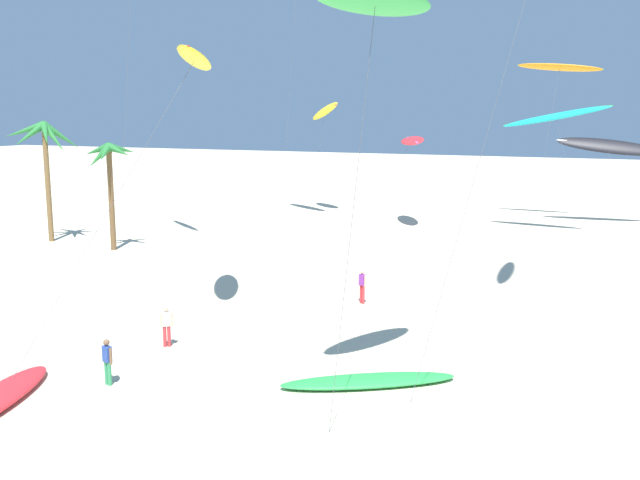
{
  "coord_description": "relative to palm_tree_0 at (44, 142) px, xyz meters",
  "views": [
    {
      "loc": [
        12.7,
        -3.96,
        9.02
      ],
      "look_at": [
        2.27,
        19.33,
        4.46
      ],
      "focal_mm": 39.81,
      "sensor_mm": 36.0,
      "label": 1
    }
  ],
  "objects": [
    {
      "name": "flying_kite_6",
      "position": [
        35.81,
        24.67,
        -0.69
      ],
      "size": [
        8.32,
        10.54,
        7.49
      ],
      "color": "black",
      "rests_on": "ground"
    },
    {
      "name": "person_near_left",
      "position": [
        22.2,
        -19.91,
        -6.2
      ],
      "size": [
        0.49,
        0.28,
        1.6
      ],
      "color": "#338E56",
      "rests_on": "ground"
    },
    {
      "name": "palm_tree_1",
      "position": [
        6.23,
        -0.72,
        -1.23
      ],
      "size": [
        3.71,
        3.51,
        7.16
      ],
      "color": "brown",
      "rests_on": "ground"
    },
    {
      "name": "person_mid_field",
      "position": [
        21.61,
        -15.81,
        -6.18
      ],
      "size": [
        0.43,
        0.34,
        1.64
      ],
      "color": "red",
      "rests_on": "ground"
    },
    {
      "name": "flying_kite_5",
      "position": [
        21.55,
        16.9,
        -0.17
      ],
      "size": [
        5.68,
        7.87,
        7.42
      ],
      "color": "red",
      "rests_on": "ground"
    },
    {
      "name": "person_far_watcher",
      "position": [
        26.32,
        -6.68,
        -6.16
      ],
      "size": [
        0.46,
        0.32,
        1.68
      ],
      "color": "red",
      "rests_on": "ground"
    },
    {
      "name": "palm_tree_0",
      "position": [
        0.0,
        0.0,
        0.0
      ],
      "size": [
        4.97,
        5.23,
        8.52
      ],
      "color": "brown",
      "rests_on": "ground"
    },
    {
      "name": "flying_kite_3",
      "position": [
        31.52,
        25.05,
        5.68
      ],
      "size": [
        6.93,
        7.83,
        13.41
      ],
      "color": "orange",
      "rests_on": "ground"
    },
    {
      "name": "flying_kite_2",
      "position": [
        30.76,
        -17.66,
        5.13
      ],
      "size": [
        3.28,
        5.11,
        12.65
      ],
      "color": "green",
      "rests_on": "ground"
    },
    {
      "name": "flying_kite_9",
      "position": [
        11.73,
        22.03,
        2.14
      ],
      "size": [
        4.45,
        5.13,
        10.43
      ],
      "color": "yellow",
      "rests_on": "ground"
    },
    {
      "name": "flying_kite_11",
      "position": [
        20.58,
        -11.78,
        4.22
      ],
      "size": [
        4.12,
        12.79,
        11.91
      ],
      "color": "yellow",
      "rests_on": "ground"
    },
    {
      "name": "grounded_kite_1",
      "position": [
        30.22,
        -16.36,
        -6.93
      ],
      "size": [
        5.72,
        4.31,
        0.3
      ],
      "color": "green",
      "rests_on": "ground"
    },
    {
      "name": "flying_kite_1",
      "position": [
        32.17,
        17.92,
        1.72
      ],
      "size": [
        8.06,
        10.4,
        9.92
      ],
      "color": "#19B2B7",
      "rests_on": "ground"
    }
  ]
}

